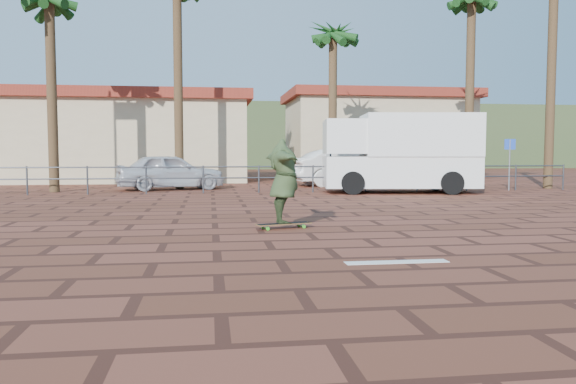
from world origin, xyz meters
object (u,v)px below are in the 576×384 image
Objects in this scene: skateboarder at (284,181)px; longboard at (284,224)px; car_silver at (171,172)px; car_white at (347,167)px; campervan at (401,152)px.

longboard is at bearing -179.29° from skateboarder.
longboard is 0.56× the size of skateboarder.
car_silver is (-2.95, 12.01, -0.20)m from skateboarder.
skateboarder is at bearing 80.54° from longboard.
car_white is (4.62, 13.73, 0.73)m from longboard.
skateboarder reaches higher than car_white.
car_silver is (-8.47, 2.79, -0.78)m from campervan.
skateboarder reaches higher than car_silver.
campervan is 1.37× the size of car_silver.
car_white is at bearing -92.10° from car_silver.
skateboarder reaches higher than longboard.
campervan is 8.96m from car_silver.
car_silver is at bearing 92.83° from car_white.
car_white is (7.57, 1.73, 0.10)m from car_silver.
longboard is 10.84m from campervan.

